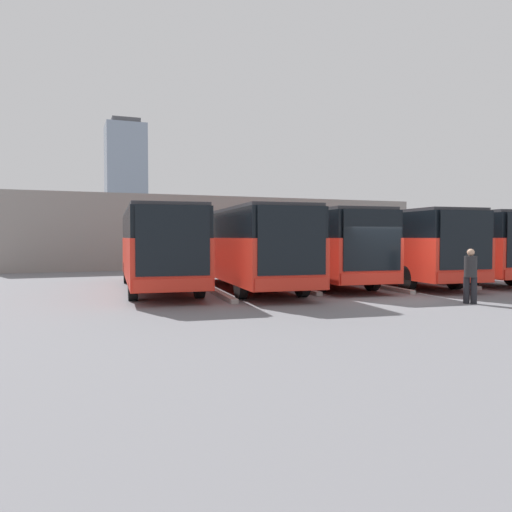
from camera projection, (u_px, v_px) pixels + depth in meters
name	position (u px, v px, depth m)	size (l,w,h in m)	color
ground_plane	(390.00, 298.00, 17.34)	(600.00, 600.00, 0.00)	slate
bus_0	(444.00, 244.00, 24.67)	(3.44, 10.78, 3.23)	red
curb_divider_0	(438.00, 282.00, 22.64)	(0.24, 5.37, 0.15)	#9E9E99
bus_1	(389.00, 244.00, 23.12)	(3.44, 10.78, 3.23)	red
curb_divider_1	(376.00, 286.00, 21.09)	(0.24, 5.37, 0.15)	#9E9E99
bus_2	(314.00, 244.00, 22.55)	(3.44, 10.78, 3.23)	red
curb_divider_2	(294.00, 287.00, 20.53)	(0.24, 5.37, 0.15)	#9E9E99
bus_3	(248.00, 245.00, 20.49)	(3.44, 10.78, 3.23)	red
curb_divider_3	(218.00, 293.00, 18.46)	(0.24, 5.37, 0.15)	#9E9E99
bus_4	(158.00, 245.00, 20.14)	(3.44, 10.78, 3.23)	red
pedestrian	(470.00, 274.00, 15.94)	(0.55, 0.55, 1.76)	black
station_building	(208.00, 233.00, 39.33)	(29.26, 14.14, 4.93)	gray
office_tower	(126.00, 182.00, 222.37)	(17.25, 17.25, 54.35)	#7F8EA3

